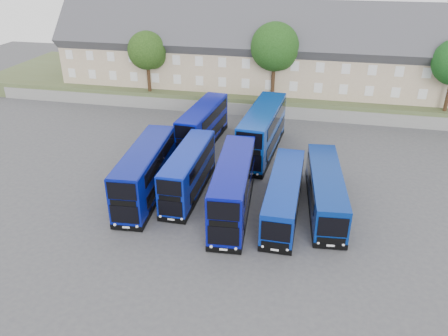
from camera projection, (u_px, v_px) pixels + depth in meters
ground at (207, 221)px, 33.63m from camera, size 120.00×120.00×0.00m
retaining_wall at (254, 110)px, 54.19m from camera, size 70.00×0.40×1.50m
earth_bank at (265, 86)px, 62.78m from camera, size 80.00×20.00×2.00m
terrace_row at (309, 55)px, 55.62m from camera, size 66.00×10.40×11.20m
dd_front_left at (146, 174)px, 36.18m from camera, size 3.25×10.94×4.29m
dd_front_mid at (188, 173)px, 36.70m from camera, size 2.27×9.80×3.89m
dd_front_right at (233, 189)px, 33.86m from camera, size 3.30×11.04×4.33m
dd_rear_left at (203, 126)px, 45.92m from camera, size 3.15×10.51×4.12m
dd_rear_right at (262, 132)px, 43.79m from camera, size 3.55×11.90×4.67m
coach_east_a at (284, 196)px, 34.15m from camera, size 2.45×11.16×3.04m
coach_east_b at (325, 191)px, 34.74m from camera, size 3.44×11.52×3.10m
tree_west at (148, 52)px, 54.90m from camera, size 4.80×4.80×7.65m
tree_mid at (276, 49)px, 51.85m from camera, size 5.76×5.76×9.18m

